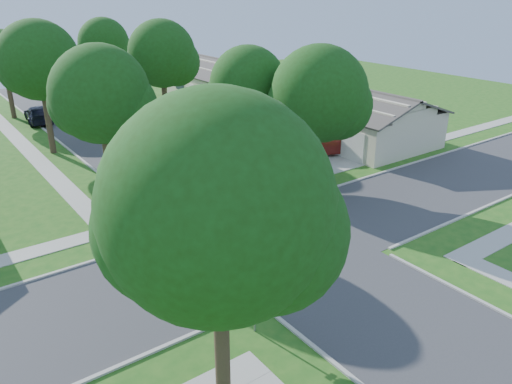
{
  "coord_description": "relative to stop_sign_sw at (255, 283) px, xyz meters",
  "views": [
    {
      "loc": [
        -13.36,
        -16.68,
        11.66
      ],
      "look_at": [
        0.8,
        2.79,
        1.6
      ],
      "focal_mm": 35.0,
      "sensor_mm": 36.0,
      "label": 1
    }
  ],
  "objects": [
    {
      "name": "stop_sign_sw",
      "position": [
        0.0,
        0.0,
        0.0
      ],
      "size": [
        1.05,
        0.8,
        2.98
      ],
      "color": "gray",
      "rests_on": "ground"
    },
    {
      "name": "tree_e_near",
      "position": [
        9.45,
        13.71,
        3.61
      ],
      "size": [
        4.97,
        4.8,
        8.28
      ],
      "color": "#38281C",
      "rests_on": "ground"
    },
    {
      "name": "sidewalk_ne",
      "position": [
        10.8,
        30.7,
        -2.01
      ],
      "size": [
        1.2,
        40.0,
        0.04
      ],
      "primitive_type": "cube",
      "color": "#9E9B91",
      "rests_on": "ground"
    },
    {
      "name": "sidewalk_nw",
      "position": [
        -1.4,
        30.7,
        -2.01
      ],
      "size": [
        1.2,
        40.0,
        0.04
      ],
      "primitive_type": "cube",
      "color": "#9E9B91",
      "rests_on": "ground"
    },
    {
      "name": "driveway",
      "position": [
        12.6,
        11.8,
        -2.01
      ],
      "size": [
        8.8,
        3.6,
        0.05
      ],
      "primitive_type": "cube",
      "color": "#9E9B91",
      "rests_on": "ground"
    },
    {
      "name": "tree_w_far",
      "position": [
        0.05,
        38.71,
        3.48
      ],
      "size": [
        4.76,
        4.6,
        8.04
      ],
      "color": "#38281C",
      "rests_on": "ground"
    },
    {
      "name": "tree_ne_corner",
      "position": [
        11.06,
        8.91,
        3.56
      ],
      "size": [
        5.8,
        5.6,
        8.66
      ],
      "color": "#38281C",
      "rests_on": "ground"
    },
    {
      "name": "car_curb_west",
      "position": [
        1.5,
        35.62,
        -1.29
      ],
      "size": [
        2.62,
        5.31,
        1.48
      ],
      "primitive_type": "imported",
      "rotation": [
        0.0,
        0.0,
        3.03
      ],
      "color": "black",
      "rests_on": "ground"
    },
    {
      "name": "tree_e_far",
      "position": [
        9.45,
        38.71,
        3.95
      ],
      "size": [
        5.17,
        5.0,
        8.72
      ],
      "color": "#38281C",
      "rests_on": "ground"
    },
    {
      "name": "tree_e_mid",
      "position": [
        9.46,
        25.71,
        4.22
      ],
      "size": [
        5.59,
        5.4,
        9.21
      ],
      "color": "#38281C",
      "rests_on": "ground"
    },
    {
      "name": "car_curb_east",
      "position": [
        5.9,
        29.39,
        -1.37
      ],
      "size": [
        1.74,
        3.95,
        1.32
      ],
      "primitive_type": "imported",
      "rotation": [
        0.0,
        0.0,
        -0.04
      ],
      "color": "black",
      "rests_on": "ground"
    },
    {
      "name": "stop_sign_ne",
      "position": [
        9.4,
        9.4,
        0.0
      ],
      "size": [
        1.05,
        0.8,
        2.98
      ],
      "color": "gray",
      "rests_on": "ground"
    },
    {
      "name": "road_ns",
      "position": [
        4.7,
        4.7,
        -2.03
      ],
      "size": [
        7.0,
        100.0,
        0.02
      ],
      "primitive_type": "cube",
      "color": "#333335",
      "rests_on": "ground"
    },
    {
      "name": "house_ne_near",
      "position": [
        20.69,
        15.7,
        -0.51
      ],
      "size": [
        8.42,
        13.6,
        4.23
      ],
      "color": "beige",
      "rests_on": "ground"
    },
    {
      "name": "tree_sw_corner",
      "position": [
        -2.74,
        -2.29,
        4.23
      ],
      "size": [
        6.21,
        6.0,
        9.55
      ],
      "color": "#38281C",
      "rests_on": "ground"
    },
    {
      "name": "ground",
      "position": [
        4.7,
        4.7,
        -2.03
      ],
      "size": [
        100.0,
        100.0,
        0.0
      ],
      "primitive_type": "plane",
      "color": "#205717",
      "rests_on": "ground"
    },
    {
      "name": "car_driveway",
      "position": [
        16.2,
        13.4,
        -1.22
      ],
      "size": [
        5.23,
        3.26,
        1.63
      ],
      "primitive_type": "imported",
      "rotation": [
        0.0,
        0.0,
        1.23
      ],
      "color": "#571412",
      "rests_on": "ground"
    },
    {
      "name": "tree_w_near",
      "position": [
        0.06,
        13.71,
        4.08
      ],
      "size": [
        5.38,
        5.2,
        8.97
      ],
      "color": "#38281C",
      "rests_on": "ground"
    },
    {
      "name": "tree_w_mid",
      "position": [
        0.06,
        25.71,
        4.46
      ],
      "size": [
        5.8,
        5.6,
        9.56
      ],
      "color": "#38281C",
      "rests_on": "ground"
    },
    {
      "name": "house_ne_far",
      "position": [
        20.69,
        33.7,
        -0.51
      ],
      "size": [
        8.42,
        13.6,
        4.23
      ],
      "color": "beige",
      "rests_on": "ground"
    }
  ]
}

